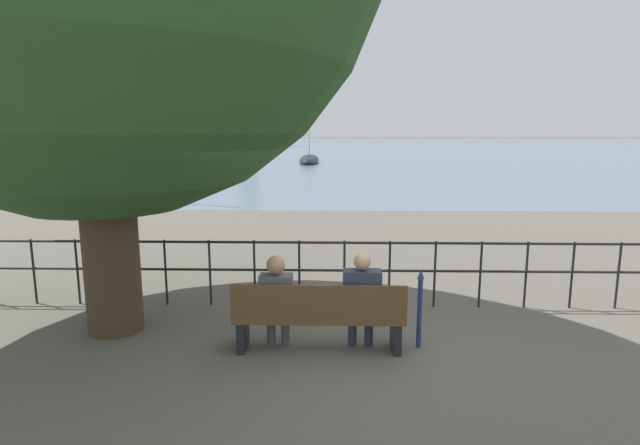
{
  "coord_description": "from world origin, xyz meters",
  "views": [
    {
      "loc": [
        0.16,
        -5.9,
        2.67
      ],
      "look_at": [
        0.0,
        0.5,
        1.53
      ],
      "focal_mm": 28.0,
      "sensor_mm": 36.0,
      "label": 1
    }
  ],
  "objects_px": {
    "seated_person_left": "(277,297)",
    "park_bench": "(319,318)",
    "sailboat_0": "(309,160)",
    "seated_person_right": "(362,297)",
    "harbor_lighthouse": "(244,95)",
    "closed_umbrella": "(420,304)",
    "sailboat_1": "(118,160)",
    "sailboat_2": "(101,188)"
  },
  "relations": [
    {
      "from": "seated_person_left",
      "to": "park_bench",
      "type": "bearing_deg",
      "value": -8.69
    },
    {
      "from": "seated_person_right",
      "to": "sailboat_0",
      "type": "bearing_deg",
      "value": 93.53
    },
    {
      "from": "park_bench",
      "to": "seated_person_right",
      "type": "distance_m",
      "value": 0.59
    },
    {
      "from": "closed_umbrella",
      "to": "sailboat_1",
      "type": "distance_m",
      "value": 47.01
    },
    {
      "from": "sailboat_1",
      "to": "seated_person_right",
      "type": "bearing_deg",
      "value": -55.47
    },
    {
      "from": "sailboat_1",
      "to": "seated_person_left",
      "type": "bearing_deg",
      "value": -56.64
    },
    {
      "from": "sailboat_0",
      "to": "seated_person_right",
      "type": "bearing_deg",
      "value": -85.63
    },
    {
      "from": "park_bench",
      "to": "sailboat_2",
      "type": "bearing_deg",
      "value": 122.67
    },
    {
      "from": "seated_person_right",
      "to": "closed_umbrella",
      "type": "distance_m",
      "value": 0.75
    },
    {
      "from": "sailboat_0",
      "to": "closed_umbrella",
      "type": "bearing_deg",
      "value": -84.62
    },
    {
      "from": "seated_person_right",
      "to": "sailboat_0",
      "type": "height_order",
      "value": "sailboat_0"
    },
    {
      "from": "park_bench",
      "to": "harbor_lighthouse",
      "type": "bearing_deg",
      "value": 100.25
    },
    {
      "from": "park_bench",
      "to": "sailboat_2",
      "type": "xyz_separation_m",
      "value": [
        -9.76,
        15.23,
        -0.05
      ]
    },
    {
      "from": "closed_umbrella",
      "to": "harbor_lighthouse",
      "type": "distance_m",
      "value": 112.73
    },
    {
      "from": "harbor_lighthouse",
      "to": "park_bench",
      "type": "bearing_deg",
      "value": -79.75
    },
    {
      "from": "sailboat_0",
      "to": "sailboat_1",
      "type": "height_order",
      "value": "sailboat_0"
    },
    {
      "from": "seated_person_left",
      "to": "closed_umbrella",
      "type": "bearing_deg",
      "value": 2.69
    },
    {
      "from": "seated_person_left",
      "to": "sailboat_2",
      "type": "relative_size",
      "value": 0.1
    },
    {
      "from": "sailboat_2",
      "to": "harbor_lighthouse",
      "type": "distance_m",
      "value": 96.3
    },
    {
      "from": "sailboat_1",
      "to": "park_bench",
      "type": "bearing_deg",
      "value": -56.09
    },
    {
      "from": "sailboat_0",
      "to": "harbor_lighthouse",
      "type": "relative_size",
      "value": 0.35
    },
    {
      "from": "seated_person_left",
      "to": "harbor_lighthouse",
      "type": "bearing_deg",
      "value": 99.99
    },
    {
      "from": "sailboat_1",
      "to": "sailboat_0",
      "type": "bearing_deg",
      "value": 7.28
    },
    {
      "from": "seated_person_right",
      "to": "sailboat_2",
      "type": "relative_size",
      "value": 0.11
    },
    {
      "from": "seated_person_left",
      "to": "seated_person_right",
      "type": "xyz_separation_m",
      "value": [
        1.06,
        -0.0,
        0.02
      ]
    },
    {
      "from": "seated_person_right",
      "to": "closed_umbrella",
      "type": "xyz_separation_m",
      "value": [
        0.73,
        0.09,
        -0.12
      ]
    },
    {
      "from": "seated_person_left",
      "to": "sailboat_0",
      "type": "bearing_deg",
      "value": 92.08
    },
    {
      "from": "seated_person_left",
      "to": "closed_umbrella",
      "type": "distance_m",
      "value": 1.8
    },
    {
      "from": "sailboat_1",
      "to": "sailboat_2",
      "type": "height_order",
      "value": "sailboat_2"
    },
    {
      "from": "park_bench",
      "to": "sailboat_2",
      "type": "distance_m",
      "value": 18.09
    },
    {
      "from": "sailboat_2",
      "to": "closed_umbrella",
      "type": "bearing_deg",
      "value": -73.99
    },
    {
      "from": "seated_person_left",
      "to": "seated_person_right",
      "type": "relative_size",
      "value": 0.97
    },
    {
      "from": "sailboat_2",
      "to": "park_bench",
      "type": "bearing_deg",
      "value": -77.53
    },
    {
      "from": "seated_person_right",
      "to": "harbor_lighthouse",
      "type": "xyz_separation_m",
      "value": [
        -20.48,
        110.25,
        10.85
      ]
    },
    {
      "from": "closed_umbrella",
      "to": "sailboat_0",
      "type": "xyz_separation_m",
      "value": [
        -3.3,
        41.5,
        -0.31
      ]
    },
    {
      "from": "closed_umbrella",
      "to": "sailboat_0",
      "type": "height_order",
      "value": "sailboat_0"
    },
    {
      "from": "harbor_lighthouse",
      "to": "sailboat_2",
      "type": "bearing_deg",
      "value": -83.88
    },
    {
      "from": "park_bench",
      "to": "sailboat_0",
      "type": "relative_size",
      "value": 0.24
    },
    {
      "from": "sailboat_0",
      "to": "sailboat_2",
      "type": "relative_size",
      "value": 0.75
    },
    {
      "from": "park_bench",
      "to": "sailboat_0",
      "type": "distance_m",
      "value": 41.72
    },
    {
      "from": "seated_person_left",
      "to": "seated_person_right",
      "type": "distance_m",
      "value": 1.06
    },
    {
      "from": "seated_person_left",
      "to": "seated_person_right",
      "type": "bearing_deg",
      "value": -0.17
    }
  ]
}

